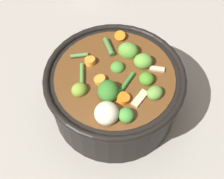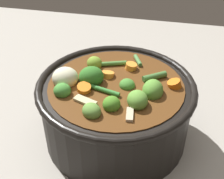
% 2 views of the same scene
% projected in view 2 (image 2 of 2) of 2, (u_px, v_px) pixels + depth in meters
% --- Properties ---
extents(ground_plane, '(1.10, 1.10, 0.00)m').
position_uv_depth(ground_plane, '(116.00, 133.00, 0.57)').
color(ground_plane, '#9E998E').
extents(cooking_pot, '(0.27, 0.27, 0.14)m').
position_uv_depth(cooking_pot, '(116.00, 108.00, 0.53)').
color(cooking_pot, black).
rests_on(cooking_pot, ground_plane).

